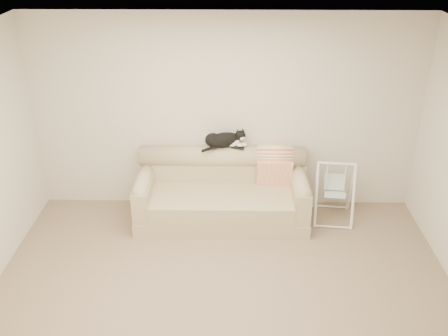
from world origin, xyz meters
name	(u,v)px	position (x,y,z in m)	size (l,w,h in m)	color
ground_plane	(223,299)	(0.00, 0.00, 0.00)	(5.00, 5.00, 0.00)	#78614A
room_shell	(223,170)	(0.00, 0.00, 1.53)	(5.04, 4.04, 2.60)	beige
sofa	(222,193)	(-0.04, 1.62, 0.35)	(2.20, 0.93, 0.90)	tan
remote_a	(222,146)	(-0.05, 1.87, 0.91)	(0.19, 0.09, 0.03)	black
remote_b	(238,148)	(0.16, 1.83, 0.91)	(0.18, 0.10, 0.02)	black
tuxedo_cat	(224,140)	(-0.02, 1.85, 1.01)	(0.59, 0.39, 0.24)	black
throw_blanket	(274,160)	(0.64, 1.84, 0.72)	(0.46, 0.38, 0.58)	#D3593F
baby_swing	(334,190)	(1.41, 1.61, 0.41)	(0.55, 0.58, 0.83)	white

